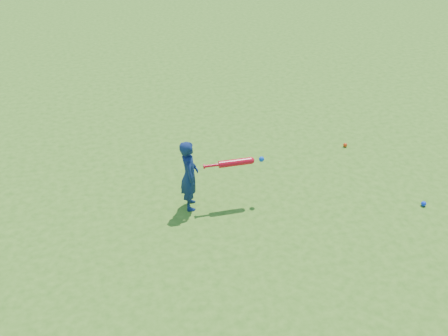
% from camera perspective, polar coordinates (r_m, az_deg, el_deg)
% --- Properties ---
extents(ground, '(80.00, 80.00, 0.00)m').
position_cam_1_polar(ground, '(7.71, 0.90, -2.07)').
color(ground, '#396F1A').
rests_on(ground, ground).
extents(child, '(0.30, 0.42, 1.07)m').
position_cam_1_polar(child, '(6.99, -3.98, -0.84)').
color(child, '#11214F').
rests_on(child, ground).
extents(ground_ball_red, '(0.07, 0.07, 0.07)m').
position_cam_1_polar(ground_ball_red, '(8.97, 13.68, 2.57)').
color(ground_ball_red, red).
rests_on(ground_ball_red, ground).
extents(ground_ball_blue, '(0.08, 0.08, 0.08)m').
position_cam_1_polar(ground_ball_blue, '(7.82, 21.85, -3.81)').
color(ground_ball_blue, '#0C2EDC').
rests_on(ground_ball_blue, ground).
extents(bat_swing, '(0.88, 0.10, 0.10)m').
position_cam_1_polar(bat_swing, '(6.99, 1.58, 0.67)').
color(bat_swing, red).
rests_on(bat_swing, ground).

